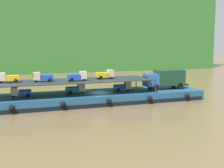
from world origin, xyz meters
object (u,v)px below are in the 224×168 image
covered_lorry (165,79)px  mini_truck_upper_bow (105,74)px  mini_truck_lower_aft (76,89)px  mini_truck_lower_mid (123,86)px  cargo_barge (100,97)px  mini_truck_upper_mid (43,77)px  mini_truck_upper_fore (77,76)px  mini_truck_lower_stern (21,92)px  mini_truck_upper_stern (8,78)px

covered_lorry → mini_truck_upper_bow: size_ratio=2.83×
mini_truck_lower_aft → mini_truck_lower_mid: 7.55m
cargo_barge → mini_truck_upper_mid: (-8.48, 0.08, 3.44)m
cargo_barge → mini_truck_upper_fore: bearing=-169.4°
mini_truck_lower_stern → mini_truck_lower_aft: size_ratio=0.99×
mini_truck_lower_stern → mini_truck_upper_bow: 12.77m
cargo_barge → mini_truck_upper_bow: (1.05, 0.47, 3.44)m
covered_lorry → mini_truck_upper_stern: bearing=177.4°
mini_truck_upper_bow → covered_lorry: bearing=-4.1°
mini_truck_lower_aft → mini_truck_upper_fore: 2.35m
covered_lorry → mini_truck_upper_bow: (-10.10, 0.73, 1.00)m
cargo_barge → mini_truck_lower_aft: 3.95m
mini_truck_lower_aft → mini_truck_lower_mid: same height
mini_truck_upper_fore → cargo_barge: bearing=10.6°
mini_truck_upper_mid → mini_truck_upper_bow: 9.53m
covered_lorry → mini_truck_upper_stern: size_ratio=2.85×
cargo_barge → mini_truck_upper_bow: bearing=23.9°
mini_truck_lower_stern → mini_truck_upper_mid: mini_truck_upper_mid is taller
mini_truck_upper_fore → mini_truck_lower_mid: bearing=7.8°
cargo_barge → mini_truck_upper_mid: mini_truck_upper_mid is taller
mini_truck_lower_mid → mini_truck_upper_fore: mini_truck_upper_fore is taller
mini_truck_lower_mid → mini_truck_upper_mid: 12.56m
mini_truck_upper_stern → mini_truck_upper_mid: 4.66m
mini_truck_upper_stern → mini_truck_upper_mid: bearing=-9.1°
mini_truck_upper_stern → mini_truck_upper_bow: bearing=-1.4°
mini_truck_lower_stern → mini_truck_upper_fore: 8.21m
mini_truck_lower_mid → mini_truck_upper_bow: bearing=177.8°
mini_truck_upper_stern → mini_truck_upper_bow: same height
mini_truck_upper_mid → mini_truck_lower_aft: bearing=5.5°
mini_truck_lower_mid → mini_truck_upper_fore: bearing=-172.2°
covered_lorry → mini_truck_lower_mid: bearing=175.1°
cargo_barge → mini_truck_lower_mid: size_ratio=11.77×
mini_truck_lower_aft → mini_truck_upper_stern: bearing=178.4°
mini_truck_upper_fore → mini_truck_upper_mid: bearing=171.1°
cargo_barge → covered_lorry: size_ratio=4.11×
cargo_barge → mini_truck_lower_aft: size_ratio=11.54×
mini_truck_lower_stern → mini_truck_lower_aft: bearing=3.9°
cargo_barge → mini_truck_upper_stern: size_ratio=11.69×
mini_truck_lower_stern → mini_truck_upper_stern: bearing=151.9°
mini_truck_lower_aft → mini_truck_upper_mid: bearing=-174.5°
covered_lorry → mini_truck_lower_aft: size_ratio=2.81×
mini_truck_lower_mid → mini_truck_upper_fore: 7.87m
mini_truck_upper_mid → mini_truck_upper_bow: size_ratio=0.99×
covered_lorry → mini_truck_lower_stern: (-22.71, 0.27, -1.00)m
cargo_barge → mini_truck_upper_bow: 3.63m
mini_truck_lower_aft → mini_truck_upper_stern: size_ratio=1.01×
mini_truck_upper_stern → covered_lorry: bearing=-2.6°
covered_lorry → mini_truck_lower_mid: 7.33m
mini_truck_upper_mid → mini_truck_upper_fore: 4.92m
mini_truck_upper_stern → mini_truck_upper_mid: (4.60, -0.74, 0.00)m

